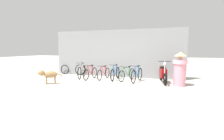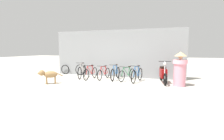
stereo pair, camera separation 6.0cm
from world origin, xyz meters
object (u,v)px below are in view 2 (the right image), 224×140
bicycle_1 (91,73)px  spare_tire_right (81,70)px  bicycle_0 (82,72)px  bicycle_5 (137,75)px  person_in_robes (180,69)px  bicycle_2 (104,73)px  bicycle_3 (115,73)px  motorcycle (163,74)px  bicycle_4 (127,74)px  stray_dog (49,74)px  spare_tire_left (65,70)px

bicycle_1 → spare_tire_right: bearing=-128.7°
bicycle_0 → bicycle_5: 3.33m
person_in_robes → bicycle_2: bearing=-21.3°
bicycle_3 → motorcycle: motorcycle is taller
bicycle_5 → person_in_robes: person_in_robes is taller
bicycle_4 → bicycle_5: bearing=87.6°
spare_tire_right → bicycle_3: bearing=-16.6°
bicycle_3 → bicycle_4: bicycle_3 is taller
person_in_robes → spare_tire_right: size_ratio=2.24×
bicycle_3 → stray_dog: 3.52m
bicycle_2 → bicycle_3: bearing=98.3°
bicycle_1 → spare_tire_left: size_ratio=2.55×
bicycle_2 → bicycle_5: (1.95, -0.19, 0.03)m
bicycle_2 → motorcycle: motorcycle is taller
bicycle_3 → motorcycle: 2.59m
bicycle_1 → motorcycle: (3.98, 0.20, 0.11)m
spare_tire_left → bicycle_0: bearing=-27.4°
bicycle_1 → stray_dog: 2.36m
bicycle_2 → person_in_robes: (4.02, -0.58, 0.48)m
bicycle_4 → person_in_robes: 2.76m
stray_dog → spare_tire_right: (0.01, 3.07, -0.11)m
bicycle_1 → stray_dog: size_ratio=1.66×
spare_tire_right → bicycle_2: bearing=-23.3°
bicycle_2 → bicycle_3: (0.67, 0.07, 0.03)m
stray_dog → spare_tire_left: size_ratio=1.53×
bicycle_1 → spare_tire_right: bicycle_1 is taller
bicycle_4 → spare_tire_left: bearing=-84.7°
bicycle_0 → person_in_robes: (5.39, -0.51, 0.43)m
bicycle_2 → stray_dog: 2.99m
stray_dog → bicycle_0: bearing=-145.7°
motorcycle → spare_tire_left: size_ratio=3.05×
bicycle_2 → person_in_robes: size_ratio=1.04×
motorcycle → spare_tire_left: bearing=-109.7°
bicycle_5 → spare_tire_right: bearing=-96.8°
bicycle_2 → spare_tire_left: (-3.19, 0.88, -0.01)m
bicycle_4 → motorcycle: 1.89m
spare_tire_left → bicycle_1: bearing=-24.2°
bicycle_0 → bicycle_3: bicycle_0 is taller
spare_tire_right → bicycle_4: bearing=-14.2°
bicycle_0 → bicycle_1: size_ratio=1.01×
person_in_robes → spare_tire_left: 7.38m
motorcycle → bicycle_5: bearing=-94.9°
bicycle_0 → bicycle_1: bicycle_0 is taller
motorcycle → person_in_robes: bearing=42.6°
bicycle_3 → bicycle_2: bearing=-86.9°
stray_dog → bicycle_1: bearing=-162.1°
bicycle_1 → bicycle_3: bearing=103.7°
bicycle_5 → person_in_robes: (2.07, -0.39, 0.45)m
bicycle_3 → spare_tire_right: (-2.68, 0.80, -0.00)m
motorcycle → bicycle_4: bearing=-102.9°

